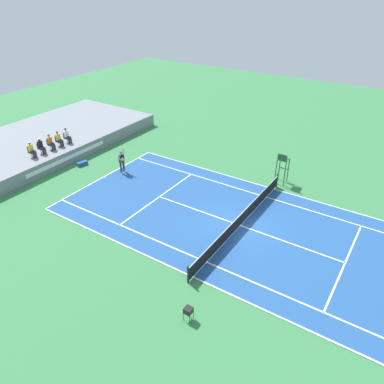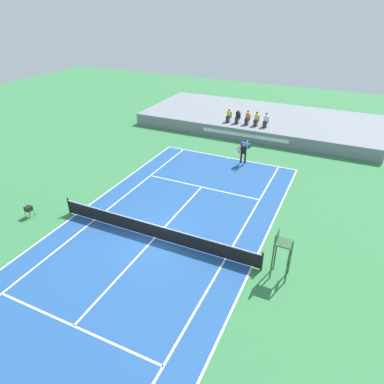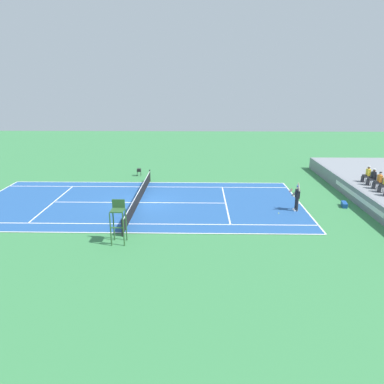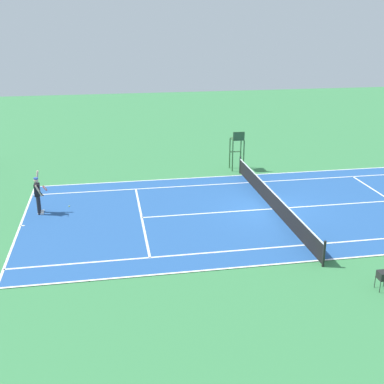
{
  "view_description": "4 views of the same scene",
  "coord_description": "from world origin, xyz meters",
  "px_view_note": "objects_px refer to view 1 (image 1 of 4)",
  "views": [
    {
      "loc": [
        -17.46,
        -7.76,
        13.58
      ],
      "look_at": [
        0.43,
        3.92,
        1.0
      ],
      "focal_mm": 34.36,
      "sensor_mm": 36.0,
      "label": 1
    },
    {
      "loc": [
        8.29,
        -12.92,
        11.57
      ],
      "look_at": [
        0.43,
        3.92,
        1.0
      ],
      "focal_mm": 32.42,
      "sensor_mm": 36.0,
      "label": 2
    },
    {
      "loc": [
        24.57,
        4.39,
        8.54
      ],
      "look_at": [
        0.43,
        3.92,
        1.0
      ],
      "focal_mm": 32.92,
      "sensor_mm": 36.0,
      "label": 3
    },
    {
      "loc": [
        -21.32,
        7.76,
        8.94
      ],
      "look_at": [
        0.43,
        3.92,
        1.0
      ],
      "focal_mm": 45.78,
      "sensor_mm": 36.0,
      "label": 4
    }
  ],
  "objects_px": {
    "spectator_seated_0": "(32,150)",
    "spectator_seated_3": "(59,139)",
    "tennis_ball": "(141,173)",
    "ball_hopper": "(188,310)",
    "tennis_player": "(122,161)",
    "spectator_seated_2": "(51,143)",
    "spectator_seated_1": "(41,146)",
    "spectator_seated_4": "(67,136)",
    "equipment_bag": "(82,164)",
    "umpire_chair": "(283,164)"
  },
  "relations": [
    {
      "from": "spectator_seated_0",
      "to": "tennis_ball",
      "type": "bearing_deg",
      "value": -61.3
    },
    {
      "from": "spectator_seated_3",
      "to": "ball_hopper",
      "type": "xyz_separation_m",
      "value": [
        -8.46,
        -18.73,
        -1.16
      ]
    },
    {
      "from": "spectator_seated_4",
      "to": "tennis_ball",
      "type": "distance_m",
      "value": 7.79
    },
    {
      "from": "equipment_bag",
      "to": "tennis_player",
      "type": "bearing_deg",
      "value": -76.56
    },
    {
      "from": "spectator_seated_0",
      "to": "spectator_seated_4",
      "type": "xyz_separation_m",
      "value": [
        3.54,
        0.0,
        0.0
      ]
    },
    {
      "from": "spectator_seated_1",
      "to": "equipment_bag",
      "type": "xyz_separation_m",
      "value": [
        1.73,
        -2.56,
        -1.57
      ]
    },
    {
      "from": "spectator_seated_0",
      "to": "spectator_seated_3",
      "type": "distance_m",
      "value": 2.67
    },
    {
      "from": "tennis_player",
      "to": "equipment_bag",
      "type": "height_order",
      "value": "tennis_player"
    },
    {
      "from": "spectator_seated_1",
      "to": "tennis_ball",
      "type": "bearing_deg",
      "value": -66.68
    },
    {
      "from": "spectator_seated_2",
      "to": "spectator_seated_3",
      "type": "relative_size",
      "value": 1.0
    },
    {
      "from": "tennis_player",
      "to": "ball_hopper",
      "type": "xyz_separation_m",
      "value": [
        -9.28,
        -12.47,
        -0.42
      ]
    },
    {
      "from": "spectator_seated_3",
      "to": "equipment_bag",
      "type": "distance_m",
      "value": 3.0
    },
    {
      "from": "ball_hopper",
      "to": "tennis_ball",
      "type": "bearing_deg",
      "value": 48.29
    },
    {
      "from": "spectator_seated_1",
      "to": "spectator_seated_0",
      "type": "bearing_deg",
      "value": 180.0
    },
    {
      "from": "spectator_seated_1",
      "to": "spectator_seated_4",
      "type": "xyz_separation_m",
      "value": [
        2.66,
        0.0,
        0.0
      ]
    },
    {
      "from": "spectator_seated_0",
      "to": "tennis_ball",
      "type": "distance_m",
      "value": 8.8
    },
    {
      "from": "tennis_ball",
      "to": "umpire_chair",
      "type": "relative_size",
      "value": 0.03
    },
    {
      "from": "spectator_seated_1",
      "to": "spectator_seated_4",
      "type": "relative_size",
      "value": 1.0
    },
    {
      "from": "spectator_seated_2",
      "to": "tennis_ball",
      "type": "xyz_separation_m",
      "value": [
        2.32,
        -7.58,
        -1.7
      ]
    },
    {
      "from": "equipment_bag",
      "to": "ball_hopper",
      "type": "xyz_separation_m",
      "value": [
        -8.4,
        -16.17,
        0.41
      ]
    },
    {
      "from": "spectator_seated_0",
      "to": "spectator_seated_3",
      "type": "relative_size",
      "value": 1.0
    },
    {
      "from": "spectator_seated_2",
      "to": "tennis_player",
      "type": "bearing_deg",
      "value": -75.08
    },
    {
      "from": "spectator_seated_0",
      "to": "ball_hopper",
      "type": "relative_size",
      "value": 1.81
    },
    {
      "from": "spectator_seated_0",
      "to": "spectator_seated_1",
      "type": "distance_m",
      "value": 0.88
    },
    {
      "from": "spectator_seated_4",
      "to": "tennis_player",
      "type": "xyz_separation_m",
      "value": [
        -0.05,
        -6.25,
        -0.74
      ]
    },
    {
      "from": "tennis_player",
      "to": "spectator_seated_2",
      "type": "bearing_deg",
      "value": 104.92
    },
    {
      "from": "spectator_seated_2",
      "to": "tennis_player",
      "type": "xyz_separation_m",
      "value": [
        1.67,
        -6.25,
        -0.74
      ]
    },
    {
      "from": "spectator_seated_1",
      "to": "tennis_ball",
      "type": "xyz_separation_m",
      "value": [
        3.27,
        -7.58,
        -1.7
      ]
    },
    {
      "from": "spectator_seated_4",
      "to": "umpire_chair",
      "type": "distance_m",
      "value": 18.21
    },
    {
      "from": "tennis_ball",
      "to": "ball_hopper",
      "type": "relative_size",
      "value": 0.1
    },
    {
      "from": "spectator_seated_2",
      "to": "equipment_bag",
      "type": "height_order",
      "value": "spectator_seated_2"
    },
    {
      "from": "equipment_bag",
      "to": "spectator_seated_1",
      "type": "bearing_deg",
      "value": 124.01
    },
    {
      "from": "spectator_seated_4",
      "to": "ball_hopper",
      "type": "bearing_deg",
      "value": -116.47
    },
    {
      "from": "spectator_seated_0",
      "to": "spectator_seated_1",
      "type": "xyz_separation_m",
      "value": [
        0.88,
        0.0,
        0.0
      ]
    },
    {
      "from": "spectator_seated_1",
      "to": "spectator_seated_2",
      "type": "bearing_deg",
      "value": 0.0
    },
    {
      "from": "spectator_seated_2",
      "to": "tennis_player",
      "type": "distance_m",
      "value": 6.51
    },
    {
      "from": "spectator_seated_2",
      "to": "spectator_seated_3",
      "type": "distance_m",
      "value": 0.85
    },
    {
      "from": "spectator_seated_1",
      "to": "umpire_chair",
      "type": "distance_m",
      "value": 19.15
    },
    {
      "from": "spectator_seated_4",
      "to": "ball_hopper",
      "type": "relative_size",
      "value": 1.81
    },
    {
      "from": "tennis_ball",
      "to": "equipment_bag",
      "type": "height_order",
      "value": "equipment_bag"
    },
    {
      "from": "spectator_seated_2",
      "to": "tennis_player",
      "type": "relative_size",
      "value": 0.61
    },
    {
      "from": "spectator_seated_3",
      "to": "tennis_player",
      "type": "height_order",
      "value": "spectator_seated_3"
    },
    {
      "from": "spectator_seated_1",
      "to": "tennis_player",
      "type": "height_order",
      "value": "spectator_seated_1"
    },
    {
      "from": "spectator_seated_3",
      "to": "tennis_player",
      "type": "distance_m",
      "value": 6.35
    },
    {
      "from": "spectator_seated_1",
      "to": "spectator_seated_3",
      "type": "distance_m",
      "value": 1.79
    },
    {
      "from": "spectator_seated_2",
      "to": "equipment_bag",
      "type": "xyz_separation_m",
      "value": [
        0.78,
        -2.56,
        -1.57
      ]
    },
    {
      "from": "spectator_seated_4",
      "to": "ball_hopper",
      "type": "xyz_separation_m",
      "value": [
        -9.33,
        -18.73,
        -1.16
      ]
    },
    {
      "from": "spectator_seated_3",
      "to": "ball_hopper",
      "type": "height_order",
      "value": "spectator_seated_3"
    },
    {
      "from": "spectator_seated_2",
      "to": "ball_hopper",
      "type": "distance_m",
      "value": 20.25
    },
    {
      "from": "spectator_seated_3",
      "to": "tennis_ball",
      "type": "xyz_separation_m",
      "value": [
        1.48,
        -7.58,
        -1.7
      ]
    }
  ]
}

